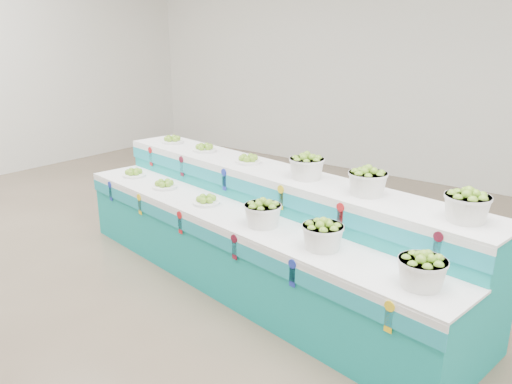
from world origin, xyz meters
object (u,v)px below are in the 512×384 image
display_stand (256,229)px  basket_lower_left (263,213)px  basket_upper_right (467,205)px  plate_upper_mid (204,147)px

display_stand → basket_lower_left: (0.31, -0.32, 0.32)m
basket_lower_left → display_stand: bearing=134.7°
display_stand → basket_upper_right: bearing=8.4°
display_stand → basket_lower_left: display_stand is taller
display_stand → basket_lower_left: 0.55m
plate_upper_mid → basket_upper_right: 2.88m
plate_upper_mid → basket_upper_right: (2.84, -0.46, 0.06)m
plate_upper_mid → basket_lower_left: bearing=-29.1°
basket_lower_left → basket_upper_right: (1.49, 0.29, 0.30)m
basket_lower_left → plate_upper_mid: 1.56m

